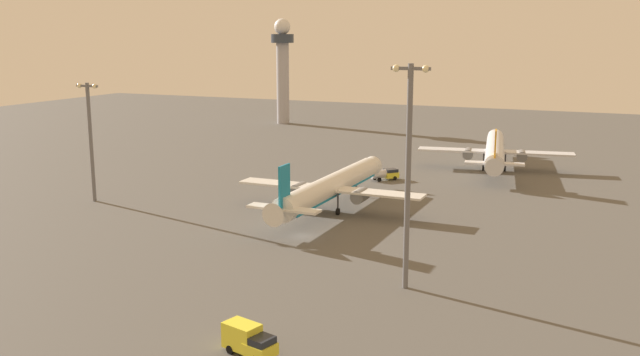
{
  "coord_description": "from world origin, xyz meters",
  "views": [
    {
      "loc": [
        44.84,
        -95.21,
        31.12
      ],
      "look_at": [
        -7.87,
        25.03,
        4.0
      ],
      "focal_mm": 39.06,
      "sensor_mm": 36.0,
      "label": 1
    }
  ],
  "objects_px": {
    "airplane_terminal_side": "(330,187)",
    "airplane_taxiway_distant": "(495,151)",
    "control_tower": "(283,63)",
    "apron_light_east": "(90,133)",
    "fuel_truck": "(385,174)",
    "catering_truck": "(248,340)",
    "apron_light_west": "(408,164)"
  },
  "relations": [
    {
      "from": "airplane_taxiway_distant",
      "to": "apron_light_east",
      "type": "relative_size",
      "value": 2.04
    },
    {
      "from": "apron_light_west",
      "to": "airplane_taxiway_distant",
      "type": "bearing_deg",
      "value": 92.48
    },
    {
      "from": "control_tower",
      "to": "catering_truck",
      "type": "relative_size",
      "value": 6.04
    },
    {
      "from": "control_tower",
      "to": "apron_light_east",
      "type": "relative_size",
      "value": 1.63
    },
    {
      "from": "apron_light_west",
      "to": "apron_light_east",
      "type": "bearing_deg",
      "value": 162.85
    },
    {
      "from": "airplane_terminal_side",
      "to": "apron_light_west",
      "type": "xyz_separation_m",
      "value": [
        23.71,
        -32.04,
        11.43
      ]
    },
    {
      "from": "control_tower",
      "to": "apron_light_east",
      "type": "xyz_separation_m",
      "value": [
        20.27,
        -120.56,
        -8.2
      ]
    },
    {
      "from": "catering_truck",
      "to": "apron_light_east",
      "type": "xyz_separation_m",
      "value": [
        -58.96,
        45.06,
        11.43
      ]
    },
    {
      "from": "airplane_terminal_side",
      "to": "airplane_taxiway_distant",
      "type": "bearing_deg",
      "value": 69.12
    },
    {
      "from": "airplane_terminal_side",
      "to": "airplane_taxiway_distant",
      "type": "height_order",
      "value": "airplane_taxiway_distant"
    },
    {
      "from": "airplane_taxiway_distant",
      "to": "catering_truck",
      "type": "bearing_deg",
      "value": -102.2
    },
    {
      "from": "fuel_truck",
      "to": "apron_light_east",
      "type": "height_order",
      "value": "apron_light_east"
    },
    {
      "from": "catering_truck",
      "to": "fuel_truck",
      "type": "bearing_deg",
      "value": -155.69
    },
    {
      "from": "airplane_taxiway_distant",
      "to": "fuel_truck",
      "type": "bearing_deg",
      "value": -140.99
    },
    {
      "from": "apron_light_east",
      "to": "apron_light_west",
      "type": "xyz_separation_m",
      "value": [
        67.76,
        -20.91,
        2.77
      ]
    },
    {
      "from": "airplane_terminal_side",
      "to": "fuel_truck",
      "type": "relative_size",
      "value": 7.32
    },
    {
      "from": "airplane_terminal_side",
      "to": "apron_light_west",
      "type": "distance_m",
      "value": 41.46
    },
    {
      "from": "control_tower",
      "to": "apron_light_west",
      "type": "height_order",
      "value": "control_tower"
    },
    {
      "from": "fuel_truck",
      "to": "catering_truck",
      "type": "bearing_deg",
      "value": -38.89
    },
    {
      "from": "fuel_truck",
      "to": "apron_light_east",
      "type": "distance_m",
      "value": 61.55
    },
    {
      "from": "control_tower",
      "to": "catering_truck",
      "type": "xyz_separation_m",
      "value": [
        79.22,
        -165.62,
        -19.62
      ]
    },
    {
      "from": "control_tower",
      "to": "fuel_truck",
      "type": "relative_size",
      "value": 6.0
    },
    {
      "from": "catering_truck",
      "to": "apron_light_west",
      "type": "height_order",
      "value": "apron_light_west"
    },
    {
      "from": "apron_light_east",
      "to": "apron_light_west",
      "type": "relative_size",
      "value": 0.81
    },
    {
      "from": "airplane_taxiway_distant",
      "to": "fuel_truck",
      "type": "xyz_separation_m",
      "value": [
        -19.6,
        -22.13,
        -3.08
      ]
    },
    {
      "from": "fuel_truck",
      "to": "apron_light_west",
      "type": "height_order",
      "value": "apron_light_west"
    },
    {
      "from": "apron_light_west",
      "to": "fuel_truck",
      "type": "bearing_deg",
      "value": 110.61
    },
    {
      "from": "airplane_terminal_side",
      "to": "apron_light_east",
      "type": "height_order",
      "value": "apron_light_east"
    },
    {
      "from": "apron_light_west",
      "to": "control_tower",
      "type": "bearing_deg",
      "value": 121.89
    },
    {
      "from": "control_tower",
      "to": "airplane_terminal_side",
      "type": "xyz_separation_m",
      "value": [
        64.31,
        -109.43,
        -16.86
      ]
    },
    {
      "from": "fuel_truck",
      "to": "apron_light_west",
      "type": "distance_m",
      "value": 67.56
    },
    {
      "from": "airplane_terminal_side",
      "to": "airplane_taxiway_distant",
      "type": "relative_size",
      "value": 0.98
    }
  ]
}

